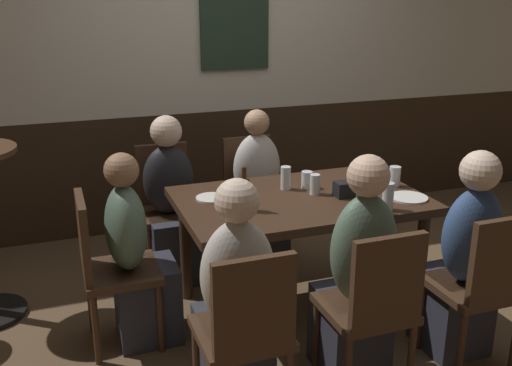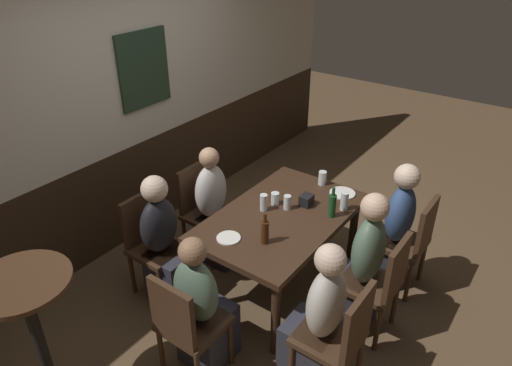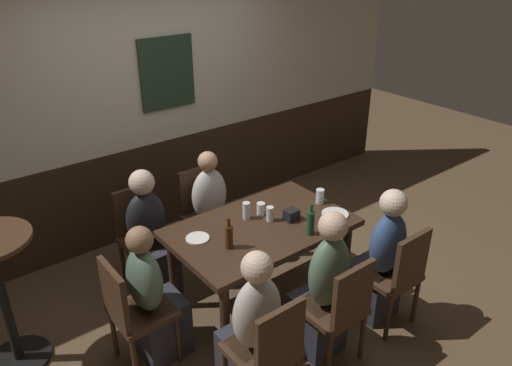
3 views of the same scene
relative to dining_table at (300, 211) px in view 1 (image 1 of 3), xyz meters
name	(u,v)px [view 1 (image 1 of 3)]	position (x,y,z in m)	size (l,w,h in m)	color
ground_plane	(297,308)	(0.00, 0.00, -0.65)	(12.00, 12.00, 0.00)	brown
wall_back	(219,67)	(0.00, 1.65, 0.65)	(6.40, 0.13, 2.60)	#332316
dining_table	(300,211)	(0.00, 0.00, 0.00)	(1.43, 0.90, 0.74)	#382316
chair_left_far	(166,201)	(-0.63, 0.86, -0.15)	(0.40, 0.40, 0.88)	#422B1C
chair_mid_near	(373,304)	(0.00, -0.86, -0.15)	(0.40, 0.40, 0.88)	#422B1C
chair_right_near	(483,282)	(0.63, -0.86, -0.15)	(0.40, 0.40, 0.88)	#422B1C
chair_mid_far	(251,191)	(0.00, 0.86, -0.15)	(0.40, 0.40, 0.88)	#422B1C
chair_head_west	(106,263)	(-1.13, 0.00, -0.15)	(0.40, 0.40, 0.88)	#422B1C
chair_left_near	(246,329)	(-0.63, -0.86, -0.15)	(0.40, 0.40, 0.88)	#422B1C
person_left_far	(171,211)	(-0.63, 0.70, -0.17)	(0.34, 0.37, 1.12)	#2D2D38
person_mid_near	(357,287)	(0.00, -0.70, -0.15)	(0.34, 0.37, 1.19)	#2D2D38
person_right_near	(462,270)	(0.63, -0.70, -0.16)	(0.34, 0.37, 1.15)	#2D2D38
person_mid_far	(259,202)	(0.00, 0.70, -0.18)	(0.34, 0.37, 1.12)	#2D2D38
person_head_west	(138,265)	(-0.97, 0.00, -0.19)	(0.37, 0.34, 1.10)	#2D2D38
person_left_near	(235,313)	(-0.63, -0.70, -0.17)	(0.34, 0.37, 1.14)	#2D2D38
beer_glass_tall	(315,185)	(0.10, 0.01, 0.15)	(0.06, 0.06, 0.12)	silver
pint_glass_stout	(286,179)	(-0.03, 0.16, 0.15)	(0.06, 0.06, 0.14)	silver
beer_glass_half	(388,198)	(0.36, -0.36, 0.16)	(0.06, 0.06, 0.16)	silver
pint_glass_pale	(307,181)	(0.10, 0.13, 0.14)	(0.07, 0.07, 0.10)	silver
tumbler_short	(395,177)	(0.63, -0.02, 0.15)	(0.07, 0.07, 0.13)	silver
beer_bottle_green	(361,193)	(0.22, -0.33, 0.19)	(0.06, 0.06, 0.26)	#194723
beer_bottle_brown	(244,194)	(-0.38, -0.10, 0.19)	(0.06, 0.06, 0.25)	#42230F
plate_white_large	(409,198)	(0.58, -0.24, 0.10)	(0.22, 0.22, 0.01)	white
plate_white_small	(211,198)	(-0.50, 0.14, 0.10)	(0.18, 0.18, 0.01)	white
condiment_caddy	(344,189)	(0.24, -0.08, 0.13)	(0.11, 0.09, 0.09)	black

